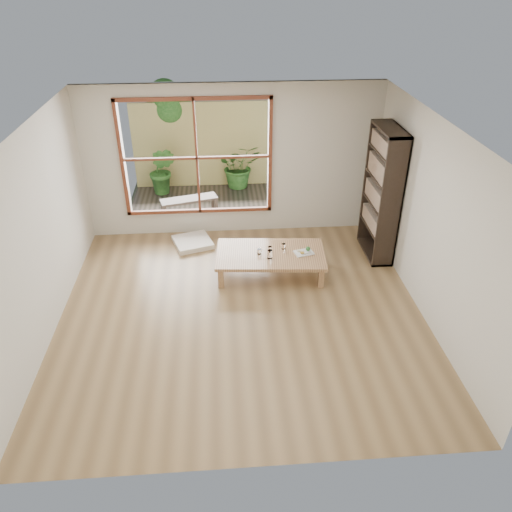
{
  "coord_description": "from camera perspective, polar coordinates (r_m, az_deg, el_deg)",
  "views": [
    {
      "loc": [
        -0.23,
        -5.6,
        4.26
      ],
      "look_at": [
        0.25,
        0.58,
        0.55
      ],
      "focal_mm": 35.0,
      "sensor_mm": 36.0,
      "label": 1
    }
  ],
  "objects": [
    {
      "name": "glass_mid",
      "position": [
        7.76,
        3.16,
        1.11
      ],
      "size": [
        0.06,
        0.06,
        0.09
      ],
      "primitive_type": "cylinder",
      "color": "silver",
      "rests_on": "low_table"
    },
    {
      "name": "low_table",
      "position": [
        7.69,
        1.66,
        0.06
      ],
      "size": [
        1.73,
        1.06,
        0.36
      ],
      "rotation": [
        0.0,
        0.0,
        -0.08
      ],
      "color": "tan",
      "rests_on": "ground"
    },
    {
      "name": "bamboo_fence",
      "position": [
        10.71,
        -6.34,
        12.44
      ],
      "size": [
        2.8,
        0.06,
        1.8
      ],
      "primitive_type": "cube",
      "color": "tan",
      "rests_on": "ground"
    },
    {
      "name": "ground",
      "position": [
        7.04,
        -1.66,
        -6.34
      ],
      "size": [
        5.0,
        5.0,
        0.0
      ],
      "primitive_type": "plane",
      "color": "#9B7A4D",
      "rests_on": "ground"
    },
    {
      "name": "food_tray",
      "position": [
        7.69,
        5.57,
        0.5
      ],
      "size": [
        0.32,
        0.27,
        0.09
      ],
      "rotation": [
        0.0,
        0.0,
        0.26
      ],
      "color": "white",
      "rests_on": "low_table"
    },
    {
      "name": "glass_short",
      "position": [
        7.7,
        1.6,
        0.82
      ],
      "size": [
        0.06,
        0.06,
        0.08
      ],
      "primitive_type": "cylinder",
      "color": "silver",
      "rests_on": "low_table"
    },
    {
      "name": "deck",
      "position": [
        10.11,
        -6.15,
        5.8
      ],
      "size": [
        2.8,
        2.0,
        0.05
      ],
      "primitive_type": "cube",
      "color": "#362E27",
      "rests_on": "ground"
    },
    {
      "name": "garden_tree",
      "position": [
        10.84,
        -10.27,
        16.38
      ],
      "size": [
        1.04,
        0.85,
        2.22
      ],
      "color": "#4C3D2D",
      "rests_on": "ground"
    },
    {
      "name": "shrub_left",
      "position": [
        10.51,
        -10.65,
        9.57
      ],
      "size": [
        0.68,
        0.62,
        1.01
      ],
      "primitive_type": "imported",
      "rotation": [
        0.0,
        0.0,
        -0.38
      ],
      "color": "#396926",
      "rests_on": "deck"
    },
    {
      "name": "glass_tall",
      "position": [
        7.49,
        1.6,
        0.2
      ],
      "size": [
        0.08,
        0.08,
        0.14
      ],
      "primitive_type": "cylinder",
      "color": "silver",
      "rests_on": "low_table"
    },
    {
      "name": "bookshelf",
      "position": [
        8.17,
        14.18,
        6.88
      ],
      "size": [
        0.34,
        0.95,
        2.12
      ],
      "primitive_type": "cube",
      "color": "black",
      "rests_on": "ground"
    },
    {
      "name": "floor_cushion",
      "position": [
        8.68,
        -7.25,
        1.58
      ],
      "size": [
        0.75,
        0.75,
        0.09
      ],
      "primitive_type": "cube",
      "rotation": [
        0.0,
        0.0,
        0.31
      ],
      "color": "white",
      "rests_on": "ground"
    },
    {
      "name": "shrub_right",
      "position": [
        10.7,
        -1.94,
        10.33
      ],
      "size": [
        0.98,
        0.89,
        0.95
      ],
      "primitive_type": "imported",
      "rotation": [
        0.0,
        0.0,
        0.18
      ],
      "color": "#396926",
      "rests_on": "deck"
    },
    {
      "name": "glass_small",
      "position": [
        7.62,
        0.39,
        0.52
      ],
      "size": [
        0.07,
        0.07,
        0.08
      ],
      "primitive_type": "cylinder",
      "color": "silver",
      "rests_on": "low_table"
    },
    {
      "name": "garden_bench",
      "position": [
        9.58,
        -7.66,
        6.22
      ],
      "size": [
        1.11,
        0.58,
        0.34
      ],
      "rotation": [
        0.0,
        0.0,
        0.27
      ],
      "color": "black",
      "rests_on": "deck"
    }
  ]
}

